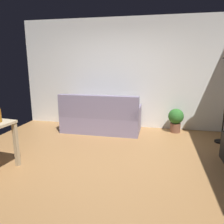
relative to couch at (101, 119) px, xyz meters
name	(u,v)px	position (x,y,z in m)	size (l,w,h in m)	color
ground_plane	(100,162)	(0.40, -1.59, -0.32)	(5.20, 4.40, 0.02)	#9E7042
wall_rear	(122,74)	(0.40, 0.61, 1.04)	(5.20, 0.10, 2.70)	white
couch	(101,119)	(0.00, 0.00, 0.00)	(1.84, 0.84, 0.92)	gray
potted_plant	(176,119)	(1.75, 0.31, 0.02)	(0.36, 0.36, 0.57)	brown
bottle_amber	(0,115)	(-0.99, -2.15, 0.56)	(0.05, 0.05, 0.24)	#9E6019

